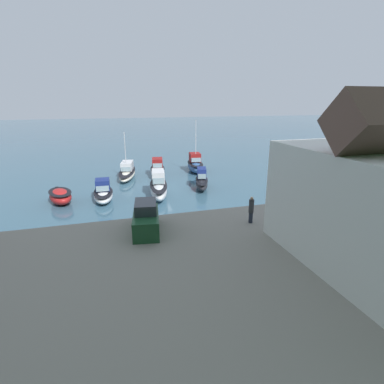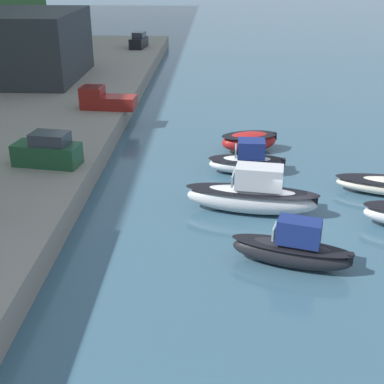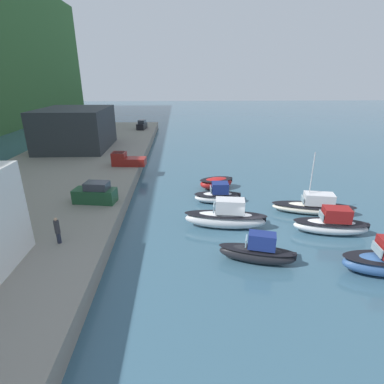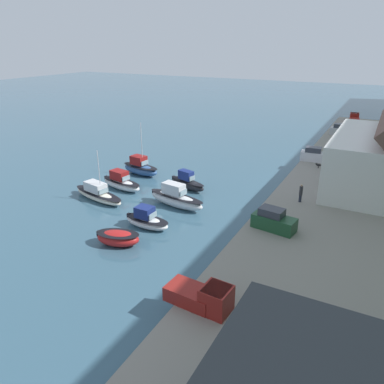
% 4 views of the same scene
% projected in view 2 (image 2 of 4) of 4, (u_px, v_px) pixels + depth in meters
% --- Properties ---
extents(ground_plane, '(320.00, 320.00, 0.00)m').
position_uv_depth(ground_plane, '(292.00, 218.00, 30.86)').
color(ground_plane, '#385B70').
extents(yacht_club_building, '(13.65, 11.23, 6.89)m').
position_uv_depth(yacht_club_building, '(26.00, 45.00, 56.53)').
color(yacht_club_building, '#2D3338').
rests_on(yacht_club_building, quay_promenade).
extents(moored_boat_0, '(3.11, 6.13, 2.55)m').
position_uv_depth(moored_boat_0, '(293.00, 249.00, 25.83)').
color(moored_boat_0, black).
rests_on(moored_boat_0, ground_plane).
extents(moored_boat_1, '(3.09, 8.03, 2.93)m').
position_uv_depth(moored_boat_1, '(253.00, 195.00, 31.12)').
color(moored_boat_1, silver).
rests_on(moored_boat_1, ground_plane).
extents(moored_boat_2, '(2.22, 5.39, 2.36)m').
position_uv_depth(moored_boat_2, '(248.00, 161.00, 36.88)').
color(moored_boat_2, white).
rests_on(moored_boat_2, ground_plane).
extents(moored_boat_3, '(3.35, 4.82, 1.49)m').
position_uv_depth(moored_boat_3, '(249.00, 141.00, 40.97)').
color(moored_boat_3, red).
rests_on(moored_boat_3, ground_plane).
extents(parked_car_0, '(2.41, 4.42, 2.16)m').
position_uv_depth(parked_car_0, '(48.00, 151.00, 34.00)').
color(parked_car_0, '#1E4C2D').
rests_on(parked_car_0, quay_promenade).
extents(parked_car_2, '(4.38, 2.29, 2.16)m').
position_uv_depth(parked_car_2, '(139.00, 41.00, 75.61)').
color(parked_car_2, black).
rests_on(parked_car_2, quay_promenade).
extents(pickup_truck_0, '(2.28, 4.85, 1.90)m').
position_uv_depth(pickup_truck_0, '(104.00, 99.00, 46.36)').
color(pickup_truck_0, maroon).
rests_on(pickup_truck_0, quay_promenade).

